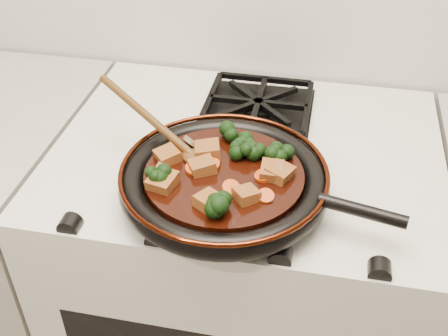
# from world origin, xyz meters

# --- Properties ---
(stove) EXTENTS (0.76, 0.60, 0.90)m
(stove) POSITION_xyz_m (0.00, 1.69, 0.45)
(stove) COLOR beige
(stove) RESTS_ON ground
(burner_grate_front) EXTENTS (0.23, 0.23, 0.03)m
(burner_grate_front) POSITION_xyz_m (0.00, 1.55, 0.91)
(burner_grate_front) COLOR black
(burner_grate_front) RESTS_ON stove
(burner_grate_back) EXTENTS (0.23, 0.23, 0.03)m
(burner_grate_back) POSITION_xyz_m (0.00, 1.83, 0.91)
(burner_grate_back) COLOR black
(burner_grate_back) RESTS_ON stove
(skillet) EXTENTS (0.48, 0.36, 0.05)m
(skillet) POSITION_xyz_m (-0.01, 1.53, 0.94)
(skillet) COLOR black
(skillet) RESTS_ON burner_grate_front
(braising_sauce) EXTENTS (0.27, 0.27, 0.02)m
(braising_sauce) POSITION_xyz_m (-0.01, 1.53, 0.95)
(braising_sauce) COLOR black
(braising_sauce) RESTS_ON skillet
(tofu_cube_0) EXTENTS (0.06, 0.05, 0.03)m
(tofu_cube_0) POSITION_xyz_m (-0.05, 1.53, 0.97)
(tofu_cube_0) COLOR brown
(tofu_cube_0) RESTS_ON braising_sauce
(tofu_cube_1) EXTENTS (0.06, 0.06, 0.03)m
(tofu_cube_1) POSITION_xyz_m (-0.05, 1.58, 0.97)
(tofu_cube_1) COLOR brown
(tofu_cube_1) RESTS_ON braising_sauce
(tofu_cube_2) EXTENTS (0.05, 0.05, 0.02)m
(tofu_cube_2) POSITION_xyz_m (-0.02, 1.44, 0.97)
(tofu_cube_2) COLOR brown
(tofu_cube_2) RESTS_ON braising_sauce
(tofu_cube_3) EXTENTS (0.06, 0.06, 0.03)m
(tofu_cube_3) POSITION_xyz_m (-0.12, 1.55, 0.97)
(tofu_cube_3) COLOR brown
(tofu_cube_3) RESTS_ON braising_sauce
(tofu_cube_4) EXTENTS (0.06, 0.05, 0.03)m
(tofu_cube_4) POSITION_xyz_m (0.08, 1.54, 0.97)
(tofu_cube_4) COLOR brown
(tofu_cube_4) RESTS_ON braising_sauce
(tofu_cube_5) EXTENTS (0.05, 0.06, 0.03)m
(tofu_cube_5) POSITION_xyz_m (-0.11, 1.48, 0.97)
(tofu_cube_5) COLOR brown
(tofu_cube_5) RESTS_ON braising_sauce
(tofu_cube_6) EXTENTS (0.04, 0.05, 0.03)m
(tofu_cube_6) POSITION_xyz_m (0.07, 1.54, 0.97)
(tofu_cube_6) COLOR brown
(tofu_cube_6) RESTS_ON braising_sauce
(tofu_cube_7) EXTENTS (0.05, 0.05, 0.03)m
(tofu_cube_7) POSITION_xyz_m (0.03, 1.47, 0.97)
(tofu_cube_7) COLOR brown
(tofu_cube_7) RESTS_ON braising_sauce
(broccoli_floret_0) EXTENTS (0.08, 0.08, 0.06)m
(broccoli_floret_0) POSITION_xyz_m (-0.12, 1.48, 0.97)
(broccoli_floret_0) COLOR black
(broccoli_floret_0) RESTS_ON braising_sauce
(broccoli_floret_1) EXTENTS (0.09, 0.08, 0.07)m
(broccoli_floret_1) POSITION_xyz_m (-0.02, 1.63, 0.97)
(broccoli_floret_1) COLOR black
(broccoli_floret_1) RESTS_ON braising_sauce
(broccoli_floret_2) EXTENTS (0.08, 0.08, 0.05)m
(broccoli_floret_2) POSITION_xyz_m (0.01, 1.60, 0.97)
(broccoli_floret_2) COLOR black
(broccoli_floret_2) RESTS_ON braising_sauce
(broccoli_floret_3) EXTENTS (0.06, 0.07, 0.06)m
(broccoli_floret_3) POSITION_xyz_m (0.00, 1.59, 0.97)
(broccoli_floret_3) COLOR black
(broccoli_floret_3) RESTS_ON braising_sauce
(broccoli_floret_4) EXTENTS (0.07, 0.07, 0.07)m
(broccoli_floret_4) POSITION_xyz_m (0.03, 1.58, 0.97)
(broccoli_floret_4) COLOR black
(broccoli_floret_4) RESTS_ON braising_sauce
(broccoli_floret_5) EXTENTS (0.06, 0.06, 0.06)m
(broccoli_floret_5) POSITION_xyz_m (-0.01, 1.43, 0.97)
(broccoli_floret_5) COLOR black
(broccoli_floret_5) RESTS_ON braising_sauce
(broccoli_floret_6) EXTENTS (0.07, 0.07, 0.07)m
(broccoli_floret_6) POSITION_xyz_m (0.07, 1.59, 0.97)
(broccoli_floret_6) COLOR black
(broccoli_floret_6) RESTS_ON braising_sauce
(carrot_coin_0) EXTENTS (0.03, 0.03, 0.02)m
(carrot_coin_0) POSITION_xyz_m (0.01, 1.49, 0.96)
(carrot_coin_0) COLOR #B23304
(carrot_coin_0) RESTS_ON braising_sauce
(carrot_coin_1) EXTENTS (0.03, 0.03, 0.01)m
(carrot_coin_1) POSITION_xyz_m (-0.10, 1.57, 0.96)
(carrot_coin_1) COLOR #B23304
(carrot_coin_1) RESTS_ON braising_sauce
(carrot_coin_2) EXTENTS (0.03, 0.03, 0.02)m
(carrot_coin_2) POSITION_xyz_m (-0.04, 1.54, 0.96)
(carrot_coin_2) COLOR #B23304
(carrot_coin_2) RESTS_ON braising_sauce
(carrot_coin_3) EXTENTS (0.03, 0.03, 0.02)m
(carrot_coin_3) POSITION_xyz_m (0.05, 1.53, 0.96)
(carrot_coin_3) COLOR #B23304
(carrot_coin_3) RESTS_ON braising_sauce
(carrot_coin_4) EXTENTS (0.03, 0.03, 0.02)m
(carrot_coin_4) POSITION_xyz_m (0.06, 1.48, 0.96)
(carrot_coin_4) COLOR #B23304
(carrot_coin_4) RESTS_ON braising_sauce
(carrot_coin_5) EXTENTS (0.03, 0.03, 0.02)m
(carrot_coin_5) POSITION_xyz_m (-0.07, 1.53, 0.96)
(carrot_coin_5) COLOR #B23304
(carrot_coin_5) RESTS_ON braising_sauce
(mushroom_slice_0) EXTENTS (0.04, 0.04, 0.03)m
(mushroom_slice_0) POSITION_xyz_m (-0.11, 1.51, 0.97)
(mushroom_slice_0) COLOR brown
(mushroom_slice_0) RESTS_ON braising_sauce
(mushroom_slice_1) EXTENTS (0.04, 0.04, 0.03)m
(mushroom_slice_1) POSITION_xyz_m (-0.09, 1.60, 0.97)
(mushroom_slice_1) COLOR brown
(mushroom_slice_1) RESTS_ON braising_sauce
(mushroom_slice_2) EXTENTS (0.04, 0.04, 0.03)m
(mushroom_slice_2) POSITION_xyz_m (0.09, 1.54, 0.97)
(mushroom_slice_2) COLOR brown
(mushroom_slice_2) RESTS_ON braising_sauce
(wooden_spoon) EXTENTS (0.15, 0.10, 0.25)m
(wooden_spoon) POSITION_xyz_m (-0.13, 1.59, 0.98)
(wooden_spoon) COLOR #462B0F
(wooden_spoon) RESTS_ON braising_sauce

